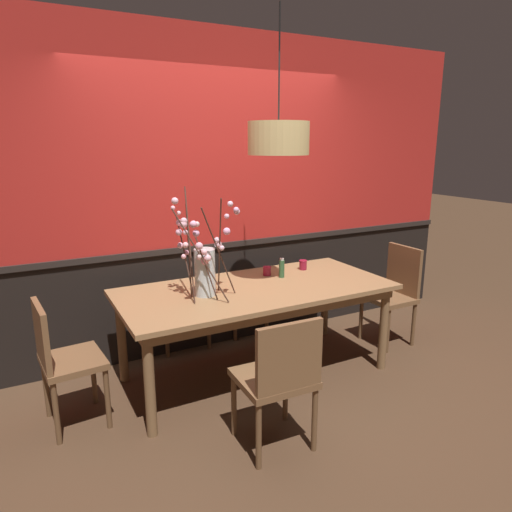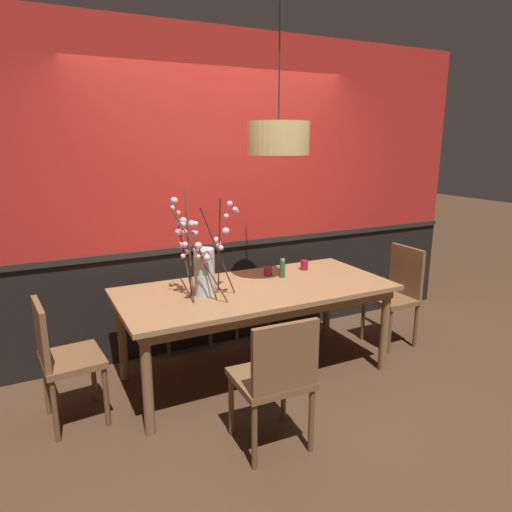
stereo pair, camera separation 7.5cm
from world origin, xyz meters
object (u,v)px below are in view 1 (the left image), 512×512
object	(u,v)px
dining_table	(256,296)
chair_far_side_right	(240,279)
candle_holder_nearer_center	(267,271)
candle_holder_nearer_edge	(303,265)
pendant_lamp	(278,138)
chair_near_side_left	(279,376)
vase_with_blossoms	(204,266)
chair_far_side_left	(178,289)
condiment_bottle	(282,268)
chair_head_west_end	(62,356)
chair_head_east_end	(395,290)

from	to	relation	value
dining_table	chair_far_side_right	bearing A→B (deg)	71.34
candle_holder_nearer_center	candle_holder_nearer_edge	world-z (taller)	candle_holder_nearer_edge
chair_far_side_right	pendant_lamp	size ratio (longest dim) A/B	0.93
chair_near_side_left	vase_with_blossoms	xyz separation A→B (m)	(-0.11, 0.91, 0.48)
chair_near_side_left	chair_far_side_right	xyz separation A→B (m)	(0.64, 1.85, 0.03)
dining_table	chair_far_side_left	xyz separation A→B (m)	(-0.35, 0.91, -0.15)
condiment_bottle	candle_holder_nearer_center	bearing A→B (deg)	127.19
vase_with_blossoms	chair_far_side_right	bearing A→B (deg)	51.34
chair_far_side_left	chair_head_west_end	bearing A→B (deg)	-139.90
chair_far_side_right	chair_near_side_left	bearing A→B (deg)	-109.16
chair_far_side_left	condiment_bottle	size ratio (longest dim) A/B	5.60
chair_far_side_left	pendant_lamp	xyz separation A→B (m)	(0.50, -0.99, 1.38)
chair_head_east_end	chair_head_west_end	xyz separation A→B (m)	(-2.94, -0.00, -0.01)
candle_holder_nearer_edge	chair_far_side_right	bearing A→B (deg)	113.79
chair_head_west_end	chair_far_side_left	bearing A→B (deg)	40.10
dining_table	chair_far_side_right	distance (m)	1.00
chair_head_east_end	candle_holder_nearer_edge	size ratio (longest dim) A/B	10.60
chair_near_side_left	chair_head_west_end	world-z (taller)	chair_near_side_left
candle_holder_nearer_center	candle_holder_nearer_edge	size ratio (longest dim) A/B	0.90
pendant_lamp	candle_holder_nearer_edge	bearing A→B (deg)	35.41
chair_near_side_left	chair_head_east_end	xyz separation A→B (m)	(1.80, 0.89, 0.01)
chair_near_side_left	chair_head_west_end	size ratio (longest dim) A/B	1.00
candle_holder_nearer_center	chair_head_west_end	bearing A→B (deg)	-170.91
chair_near_side_left	chair_head_west_end	xyz separation A→B (m)	(-1.14, 0.89, 0.00)
chair_far_side_left	chair_head_west_end	size ratio (longest dim) A/B	1.06
chair_far_side_right	chair_head_west_end	distance (m)	2.03
vase_with_blossoms	candle_holder_nearer_edge	distance (m)	1.10
condiment_bottle	chair_near_side_left	bearing A→B (deg)	-121.55
chair_far_side_right	condiment_bottle	world-z (taller)	chair_far_side_right
dining_table	chair_far_side_right	size ratio (longest dim) A/B	2.25
dining_table	pendant_lamp	xyz separation A→B (m)	(0.15, -0.08, 1.22)
dining_table	chair_near_side_left	world-z (taller)	chair_near_side_left
chair_near_side_left	candle_holder_nearer_center	xyz separation A→B (m)	(0.57, 1.16, 0.29)
candle_holder_nearer_edge	condiment_bottle	world-z (taller)	condiment_bottle
chair_far_side_left	chair_near_side_left	bearing A→B (deg)	-89.27
dining_table	vase_with_blossoms	world-z (taller)	vase_with_blossoms
chair_head_east_end	chair_far_side_left	bearing A→B (deg)	152.89
chair_near_side_left	candle_holder_nearer_center	size ratio (longest dim) A/B	11.32
dining_table	chair_head_east_end	xyz separation A→B (m)	(1.48, -0.02, -0.16)
chair_far_side_left	dining_table	bearing A→B (deg)	-68.92
chair_head_east_end	chair_far_side_right	world-z (taller)	chair_far_side_right
chair_head_east_end	chair_head_west_end	distance (m)	2.94
chair_head_east_end	vase_with_blossoms	distance (m)	1.97
dining_table	chair_far_side_right	world-z (taller)	chair_far_side_right
chair_far_side_left	vase_with_blossoms	distance (m)	1.03
chair_head_east_end	candle_holder_nearer_edge	world-z (taller)	chair_head_east_end
chair_near_side_left	chair_far_side_left	bearing A→B (deg)	90.73
chair_head_east_end	chair_head_west_end	size ratio (longest dim) A/B	1.05
chair_far_side_right	chair_far_side_left	distance (m)	0.67
dining_table	vase_with_blossoms	xyz separation A→B (m)	(-0.44, -0.01, 0.30)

